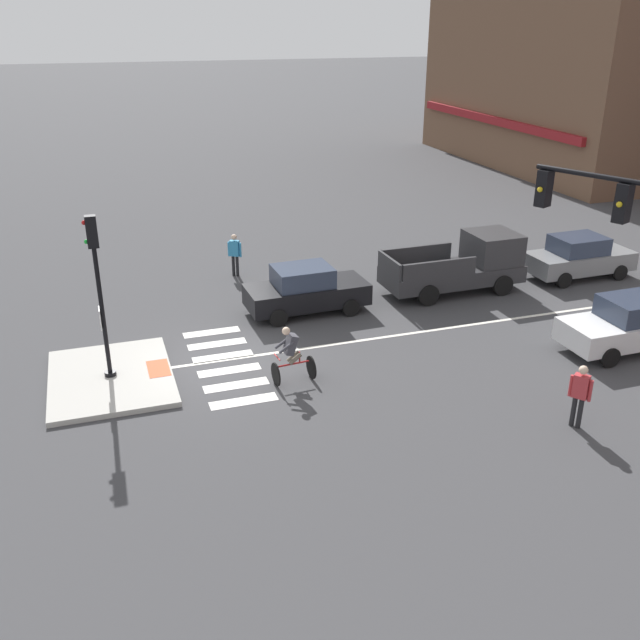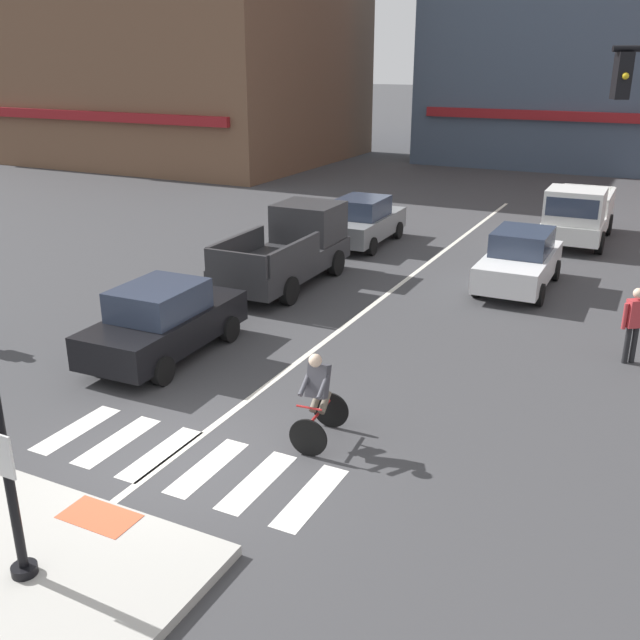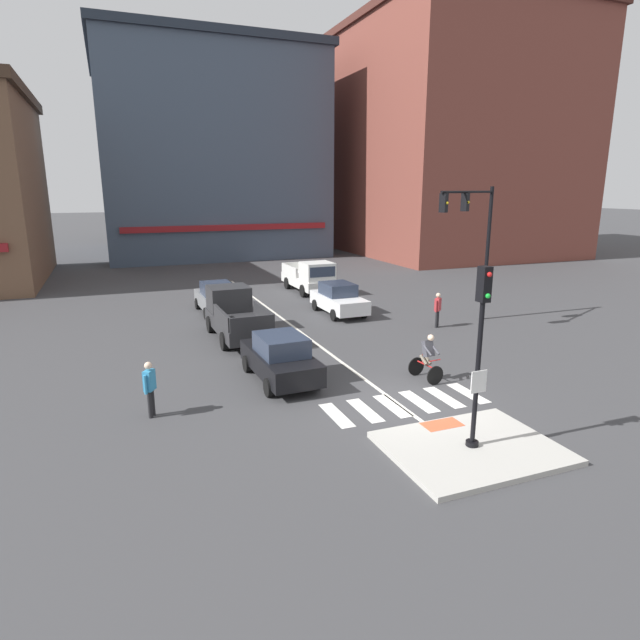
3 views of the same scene
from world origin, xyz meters
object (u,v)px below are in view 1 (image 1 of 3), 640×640
(pickup_truck_charcoal_westbound_far, at_px, (464,265))
(pedestrian_waiting_far_side, at_px, (580,391))
(pedestrian_at_curb_left, at_px, (235,252))
(car_white_eastbound_far, at_px, (630,324))
(cyclist, at_px, (291,354))
(car_black_westbound_near, at_px, (306,290))
(car_grey_westbound_distant, at_px, (579,257))
(signal_pole, at_px, (98,283))

(pickup_truck_charcoal_westbound_far, relative_size, pedestrian_waiting_far_side, 3.07)
(pickup_truck_charcoal_westbound_far, distance_m, pedestrian_at_curb_left, 8.67)
(pedestrian_waiting_far_side, bearing_deg, car_white_eastbound_far, 127.37)
(car_white_eastbound_far, relative_size, cyclist, 2.45)
(car_white_eastbound_far, bearing_deg, car_black_westbound_near, -124.78)
(car_white_eastbound_far, distance_m, car_grey_westbound_distant, 6.46)
(pedestrian_waiting_far_side, bearing_deg, car_black_westbound_near, -155.63)
(signal_pole, relative_size, car_grey_westbound_distant, 1.10)
(cyclist, bearing_deg, car_white_eastbound_far, 83.57)
(pedestrian_waiting_far_side, bearing_deg, car_grey_westbound_distant, 142.99)
(pedestrian_at_curb_left, bearing_deg, signal_pole, -34.90)
(pedestrian_at_curb_left, bearing_deg, car_black_westbound_near, 18.94)
(car_white_eastbound_far, xyz_separation_m, pedestrian_at_curb_left, (-10.19, -9.88, 0.17))
(signal_pole, bearing_deg, pickup_truck_charcoal_westbound_far, 104.00)
(car_black_westbound_near, distance_m, pedestrian_at_curb_left, 4.62)
(cyclist, relative_size, pedestrian_waiting_far_side, 1.01)
(car_black_westbound_near, xyz_separation_m, pickup_truck_charcoal_westbound_far, (-0.20, 6.10, 0.17))
(car_black_westbound_near, height_order, pedestrian_at_curb_left, pedestrian_at_curb_left)
(signal_pole, xyz_separation_m, car_black_westbound_near, (-2.97, 6.62, -2.07))
(pedestrian_at_curb_left, relative_size, pedestrian_waiting_far_side, 1.00)
(car_white_eastbound_far, bearing_deg, car_grey_westbound_distant, 155.92)
(car_black_westbound_near, relative_size, pedestrian_waiting_far_side, 2.49)
(signal_pole, bearing_deg, car_grey_westbound_distant, 99.81)
(car_grey_westbound_distant, bearing_deg, pedestrian_waiting_far_side, -37.01)
(pedestrian_at_curb_left, bearing_deg, car_grey_westbound_distant, 71.08)
(car_black_westbound_near, height_order, pickup_truck_charcoal_westbound_far, pickup_truck_charcoal_westbound_far)
(pickup_truck_charcoal_westbound_far, relative_size, cyclist, 3.05)
(cyclist, bearing_deg, signal_pole, -109.66)
(cyclist, bearing_deg, pickup_truck_charcoal_westbound_far, 121.40)
(pedestrian_at_curb_left, bearing_deg, cyclist, -2.36)
(pedestrian_at_curb_left, bearing_deg, pedestrian_waiting_far_side, 22.65)
(signal_pole, bearing_deg, pedestrian_at_curb_left, 145.10)
(car_grey_westbound_distant, bearing_deg, cyclist, -69.79)
(signal_pole, distance_m, pedestrian_waiting_far_side, 12.49)
(signal_pole, distance_m, car_white_eastbound_far, 15.40)
(car_black_westbound_near, bearing_deg, car_grey_westbound_distant, 90.41)
(car_white_eastbound_far, height_order, car_black_westbound_near, same)
(signal_pole, height_order, pedestrian_at_curb_left, signal_pole)
(signal_pole, bearing_deg, pedestrian_waiting_far_side, 60.34)
(car_black_westbound_near, relative_size, pedestrian_at_curb_left, 2.49)
(signal_pole, height_order, cyclist, signal_pole)
(pedestrian_at_curb_left, bearing_deg, car_white_eastbound_far, 44.11)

